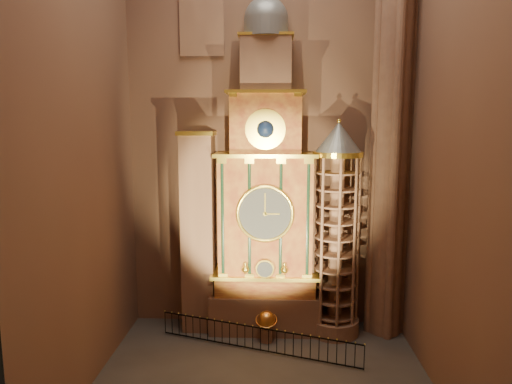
{
  "coord_description": "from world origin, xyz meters",
  "views": [
    {
      "loc": [
        0.46,
        -17.43,
        10.53
      ],
      "look_at": [
        -0.39,
        3.0,
        7.49
      ],
      "focal_mm": 32.0,
      "sensor_mm": 36.0,
      "label": 1
    }
  ],
  "objects_px": {
    "astronomical_clock": "(266,202)",
    "stair_turret": "(336,232)",
    "celestial_globe": "(266,323)",
    "portrait_tower": "(198,232)",
    "iron_railing": "(257,339)"
  },
  "relations": [
    {
      "from": "celestial_globe",
      "to": "iron_railing",
      "type": "bearing_deg",
      "value": -113.14
    },
    {
      "from": "astronomical_clock",
      "to": "stair_turret",
      "type": "distance_m",
      "value": 3.78
    },
    {
      "from": "portrait_tower",
      "to": "stair_turret",
      "type": "distance_m",
      "value": 6.91
    },
    {
      "from": "portrait_tower",
      "to": "astronomical_clock",
      "type": "bearing_deg",
      "value": -0.29
    },
    {
      "from": "stair_turret",
      "to": "celestial_globe",
      "type": "distance_m",
      "value": 5.63
    },
    {
      "from": "astronomical_clock",
      "to": "stair_turret",
      "type": "xyz_separation_m",
      "value": [
        3.5,
        -0.26,
        -1.41
      ]
    },
    {
      "from": "portrait_tower",
      "to": "celestial_globe",
      "type": "relative_size",
      "value": 6.58
    },
    {
      "from": "astronomical_clock",
      "to": "stair_turret",
      "type": "relative_size",
      "value": 1.55
    },
    {
      "from": "stair_turret",
      "to": "astronomical_clock",
      "type": "bearing_deg",
      "value": 175.7
    },
    {
      "from": "stair_turret",
      "to": "iron_railing",
      "type": "xyz_separation_m",
      "value": [
        -3.85,
        -2.11,
        -4.65
      ]
    },
    {
      "from": "portrait_tower",
      "to": "celestial_globe",
      "type": "height_order",
      "value": "portrait_tower"
    },
    {
      "from": "celestial_globe",
      "to": "astronomical_clock",
      "type": "bearing_deg",
      "value": 93.58
    },
    {
      "from": "astronomical_clock",
      "to": "celestial_globe",
      "type": "relative_size",
      "value": 10.78
    },
    {
      "from": "iron_railing",
      "to": "stair_turret",
      "type": "bearing_deg",
      "value": 28.74
    },
    {
      "from": "astronomical_clock",
      "to": "portrait_tower",
      "type": "bearing_deg",
      "value": 179.71
    }
  ]
}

